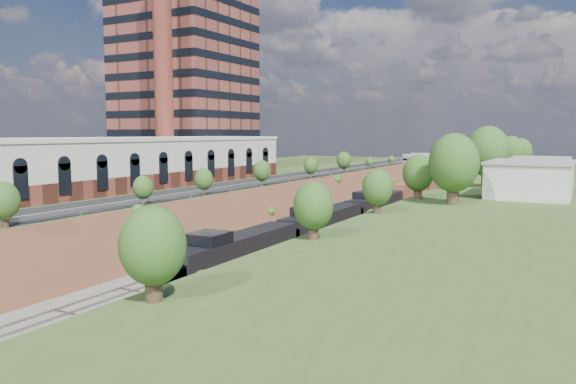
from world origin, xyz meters
name	(u,v)px	position (x,y,z in m)	size (l,w,h in m)	color
ground	(12,346)	(0.00, 0.00, 0.00)	(400.00, 400.00, 0.00)	#6B665B
platform_left	(194,189)	(-33.00, 60.00, 2.50)	(44.00, 180.00, 5.00)	#385523
embankment_left	(303,211)	(-11.00, 60.00, 0.00)	(7.07, 180.00, 7.07)	brown
embankment_right	(439,221)	(11.00, 60.00, 0.00)	(7.07, 180.00, 7.07)	brown
rail_left_track	(351,214)	(-2.60, 60.00, 0.09)	(1.58, 180.00, 0.18)	gray
rail_right_track	(383,216)	(2.60, 60.00, 0.09)	(1.58, 180.00, 0.18)	gray
road	(278,179)	(-15.50, 60.00, 5.05)	(8.00, 180.00, 0.10)	black
guardrail	(300,177)	(-11.40, 59.80, 5.55)	(0.10, 171.00, 0.70)	#99999E
commercial_building	(124,162)	(-28.00, 38.00, 8.51)	(14.30, 62.30, 7.00)	brown
highrise_tower	(184,33)	(-44.00, 72.00, 32.88)	(22.00, 22.00, 53.90)	brown
smokestack	(163,61)	(-36.00, 56.00, 25.00)	(3.20, 3.20, 40.00)	brown
overpass	(454,164)	(0.00, 122.00, 4.92)	(24.50, 8.30, 7.40)	gray
white_building_near	(530,180)	(23.50, 52.00, 7.00)	(9.00, 12.00, 4.00)	silver
white_building_far	(540,171)	(23.00, 74.00, 6.80)	(8.00, 10.00, 3.60)	silver
tree_right_large	(454,164)	(17.00, 40.00, 9.38)	(5.25, 5.25, 7.61)	#473323
tree_left_crest	(114,189)	(-11.80, 20.00, 7.04)	(2.45, 2.45, 3.55)	#473323
freight_train	(430,185)	(2.60, 87.67, 2.50)	(2.87, 146.53, 4.55)	black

